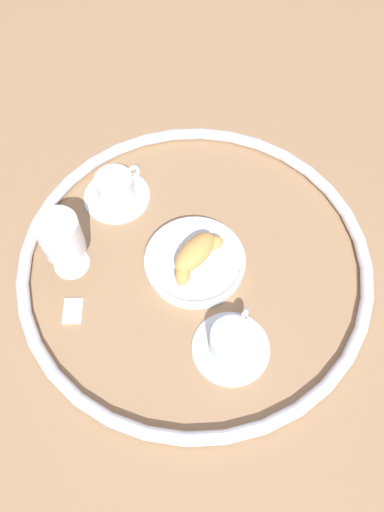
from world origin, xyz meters
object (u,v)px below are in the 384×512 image
at_px(croissant_large, 193,254).
at_px(coffee_cup_far, 232,343).
at_px(coffee_cup_near, 116,189).
at_px(juice_glass_left, 61,238).
at_px(sugar_packet, 73,310).
at_px(pastry_plate, 192,261).

bearing_deg(croissant_large, coffee_cup_far, 58.05).
height_order(coffee_cup_near, juice_glass_left, juice_glass_left).
height_order(croissant_large, coffee_cup_near, croissant_large).
relative_size(juice_glass_left, sugar_packet, 2.80).
bearing_deg(juice_glass_left, coffee_cup_near, -168.91).
height_order(pastry_plate, sugar_packet, pastry_plate).
height_order(coffee_cup_near, sugar_packet, coffee_cup_near).
bearing_deg(pastry_plate, juice_glass_left, -53.38).
relative_size(pastry_plate, coffee_cup_near, 1.41).
distance_m(croissant_large, coffee_cup_near, 0.22).
bearing_deg(juice_glass_left, coffee_cup_far, 97.06).
relative_size(coffee_cup_near, juice_glass_left, 0.97).
xyz_separation_m(coffee_cup_near, coffee_cup_far, (0.13, 0.37, 0.00)).
xyz_separation_m(coffee_cup_near, sugar_packet, (0.24, 0.10, -0.02)).
bearing_deg(coffee_cup_far, croissant_large, -121.95).
bearing_deg(coffee_cup_far, coffee_cup_near, -109.28).
xyz_separation_m(coffee_cup_far, sugar_packet, (0.11, -0.27, -0.02)).
relative_size(pastry_plate, sugar_packet, 3.85).
distance_m(pastry_plate, sugar_packet, 0.24).
distance_m(pastry_plate, croissant_large, 0.03).
height_order(pastry_plate, juice_glass_left, juice_glass_left).
bearing_deg(pastry_plate, croissant_large, 87.05).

